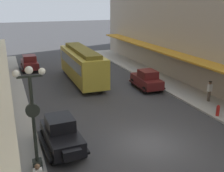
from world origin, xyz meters
TOP-DOWN VIEW (x-y plane):
  - ground_plane at (0.00, 0.00)m, footprint 200.00×200.00m
  - sidewalk_left at (-7.50, 0.00)m, footprint 3.00×60.00m
  - parked_car_0 at (4.82, 9.40)m, footprint 2.30×4.32m
  - parked_car_1 at (-4.75, 20.88)m, footprint 2.18×4.27m
  - parked_car_2 at (-4.85, 1.33)m, footprint 2.29×4.31m
  - streetcar at (-0.18, 13.88)m, footprint 2.60×9.62m
  - lamp_post_with_clock at (-6.40, -0.49)m, footprint 1.42×0.44m
  - fire_hydrant at (6.35, 1.56)m, footprint 0.24×0.24m
  - pedestrian_2 at (7.77, 4.22)m, footprint 0.36×0.28m

SIDE VIEW (x-z plane):
  - ground_plane at x=0.00m, z-range 0.00..0.00m
  - sidewalk_left at x=-7.50m, z-range 0.00..0.15m
  - fire_hydrant at x=6.35m, z-range 0.15..0.97m
  - parked_car_0 at x=4.82m, z-range 0.02..1.86m
  - parked_car_1 at x=-4.75m, z-range 0.02..1.86m
  - parked_car_2 at x=-4.85m, z-range 0.02..1.86m
  - pedestrian_2 at x=7.77m, z-range 0.18..1.85m
  - streetcar at x=-0.18m, z-range 0.17..3.63m
  - lamp_post_with_clock at x=-6.40m, z-range 0.41..5.57m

